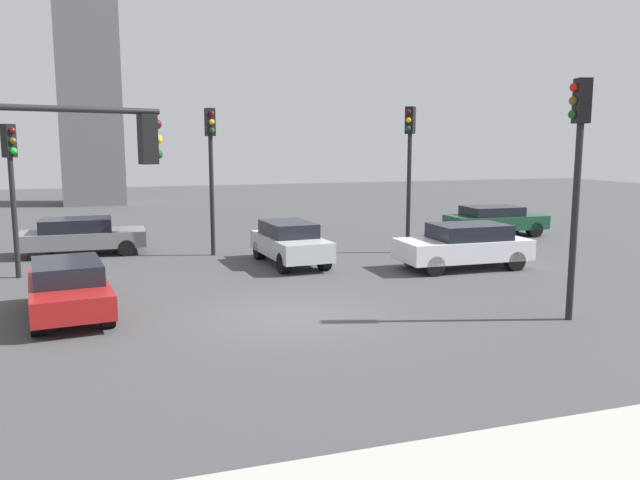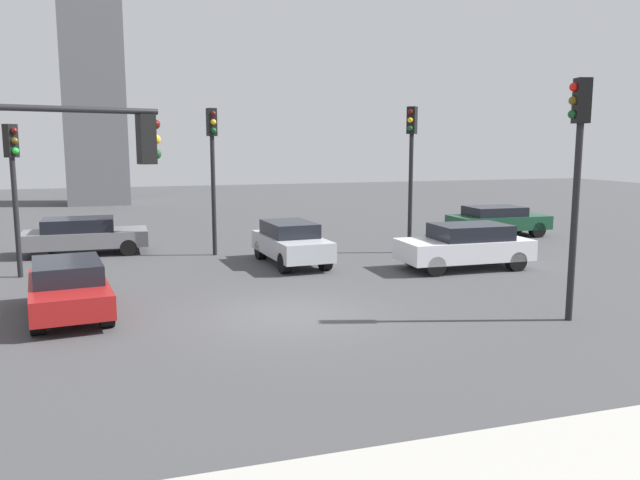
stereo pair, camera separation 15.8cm
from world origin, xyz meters
name	(u,v)px [view 2 (the right image)]	position (x,y,z in m)	size (l,w,h in m)	color
ground_plane	(289,315)	(0.00, 0.00, 0.00)	(97.41, 97.41, 0.00)	#424244
traffic_light_0	(578,155)	(6.17, -2.44, 3.87)	(0.49, 0.39, 5.58)	black
traffic_light_1	(13,171)	(-6.85, 6.79, 3.31)	(0.46, 0.48, 4.71)	black
traffic_light_2	(213,154)	(-0.49, 8.89, 3.75)	(0.37, 0.48, 5.40)	black
traffic_light_3	(411,152)	(6.66, 7.16, 3.80)	(0.47, 0.47, 5.48)	black
traffic_light_4	(41,171)	(-5.16, -1.71, 3.63)	(4.29, 1.54, 5.01)	black
car_0	(497,220)	(12.32, 9.88, 0.73)	(4.37, 2.05, 1.35)	#19472D
car_2	(84,235)	(-5.16, 10.61, 0.72)	(4.48, 1.96, 1.37)	slate
car_3	(466,245)	(7.08, 3.77, 0.78)	(4.35, 2.01, 1.49)	silver
car_4	(68,287)	(-5.08, 1.62, 0.70)	(2.20, 4.22, 1.32)	maroon
car_5	(291,242)	(1.76, 6.30, 0.77)	(1.97, 4.13, 1.46)	#ADB2B7
skyline_tower	(90,12)	(-5.07, 31.85, 12.81)	(4.01, 4.01, 25.61)	slate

